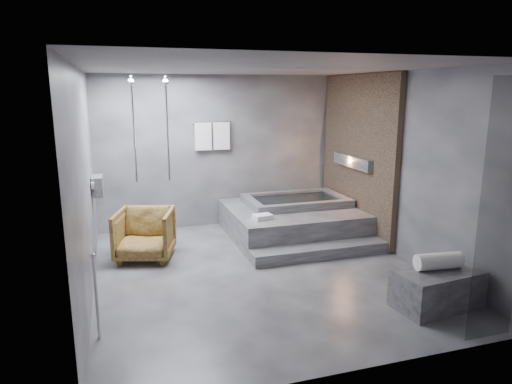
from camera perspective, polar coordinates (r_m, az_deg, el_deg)
name	(u,v)px	position (r m, az deg, el deg)	size (l,w,h in m)	color
room	(282,147)	(6.49, 3.29, 5.61)	(5.00, 5.04, 2.82)	#333335
tub_deck	(292,221)	(8.13, 4.49, -3.65)	(2.20, 2.00, 0.50)	#38383B
tub_step	(320,251)	(7.15, 8.00, -7.38)	(2.20, 0.36, 0.18)	#38383B
concrete_bench	(437,289)	(5.90, 21.70, -11.18)	(1.01, 0.55, 0.45)	#323234
driftwood_chair	(145,234)	(7.15, -13.74, -5.16)	(0.82, 0.84, 0.76)	#442E11
rolled_towel	(439,261)	(5.83, 21.86, -8.03)	(0.20, 0.20, 0.55)	white
deck_towel	(262,217)	(7.31, 0.82, -3.12)	(0.29, 0.21, 0.08)	silver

